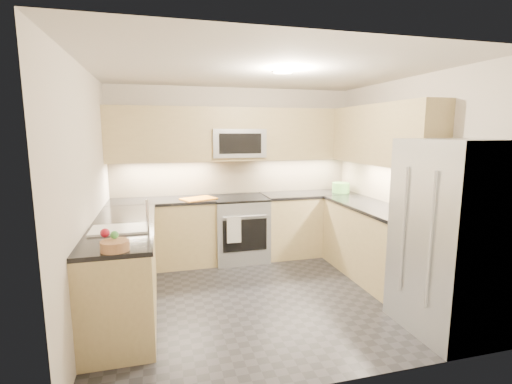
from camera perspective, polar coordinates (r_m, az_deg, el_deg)
name	(u,v)px	position (r m, az deg, el deg)	size (l,w,h in m)	color
floor	(264,295)	(4.44, 1.20, -15.53)	(3.60, 3.20, 0.00)	black
ceiling	(265,70)	(4.08, 1.32, 18.23)	(3.60, 3.20, 0.02)	beige
wall_back	(235,173)	(5.62, -3.27, 2.99)	(3.60, 0.02, 2.50)	beige
wall_front	(328,222)	(2.61, 11.06, -4.51)	(3.60, 0.02, 2.50)	beige
wall_left	(88,195)	(3.98, -24.48, -0.43)	(0.02, 3.20, 2.50)	beige
wall_right	(405,182)	(4.89, 21.98, 1.39)	(0.02, 3.20, 2.50)	beige
base_cab_back_left	(163,234)	(5.37, -14.07, -6.29)	(1.42, 0.60, 0.90)	tan
base_cab_back_right	(308,224)	(5.80, 8.06, -4.92)	(1.42, 0.60, 0.90)	tan
base_cab_right	(373,244)	(5.01, 17.61, -7.58)	(0.60, 1.70, 0.90)	tan
base_cab_peninsula	(125,270)	(4.14, -19.56, -11.23)	(0.60, 2.00, 0.90)	tan
countertop_back_left	(162,201)	(5.26, -14.27, -1.35)	(1.42, 0.63, 0.04)	black
countertop_back_right	(309,194)	(5.71, 8.17, -0.34)	(1.42, 0.63, 0.04)	black
countertop_right	(375,208)	(4.89, 17.88, -2.30)	(0.63, 1.70, 0.04)	black
countertop_peninsula	(122,226)	(4.01, -19.92, -4.92)	(0.63, 2.00, 0.04)	black
upper_cab_back	(237,134)	(5.42, -2.95, 8.85)	(3.60, 0.35, 0.75)	tan
upper_cab_right	(382,135)	(4.98, 18.84, 8.34)	(0.35, 1.95, 0.75)	tan
backsplash_back	(235,176)	(5.62, -3.25, 2.43)	(3.60, 0.01, 0.51)	#C1AF8B
backsplash_right	(383,182)	(5.26, 18.98, 1.46)	(0.01, 2.30, 0.51)	#C1AF8B
gas_range	(240,229)	(5.46, -2.50, -5.70)	(0.76, 0.65, 0.91)	#929699
range_cooktop	(240,198)	(5.36, -2.53, -0.94)	(0.76, 0.65, 0.03)	black
oven_door_glass	(245,235)	(5.15, -1.71, -6.67)	(0.62, 0.02, 0.45)	black
oven_handle	(245,217)	(5.06, -1.67, -3.79)	(0.02, 0.02, 0.60)	#B2B5BA
microwave	(237,143)	(5.40, -2.88, 7.52)	(0.76, 0.40, 0.40)	gray
microwave_door	(240,144)	(5.20, -2.41, 7.46)	(0.60, 0.01, 0.28)	black
refrigerator	(450,238)	(3.87, 27.67, -6.25)	(0.70, 0.90, 1.80)	#A0A4A8
fridge_handle_left	(430,241)	(3.49, 25.20, -6.83)	(0.02, 0.02, 1.20)	#B2B5BA
fridge_handle_right	(403,230)	(3.76, 21.68, -5.48)	(0.02, 0.02, 1.20)	#B2B5BA
sink_basin	(120,236)	(3.78, -20.21, -6.41)	(0.52, 0.38, 0.16)	white
faucet	(147,214)	(3.71, -16.38, -3.30)	(0.03, 0.03, 0.28)	silver
utensil_bowl	(341,188)	(5.82, 12.92, 0.66)	(0.26, 0.26, 0.15)	#59A848
cutting_board	(198,199)	(5.18, -8.84, -1.03)	(0.44, 0.31, 0.01)	orange
fruit_basket	(115,246)	(3.14, -20.87, -7.72)	(0.22, 0.22, 0.08)	#A3734C
fruit_apple	(105,233)	(3.25, -22.22, -5.85)	(0.07, 0.07, 0.07)	#AC1327
fruit_pear	(114,235)	(3.16, -20.96, -6.18)	(0.06, 0.06, 0.06)	green
dish_towel_check	(234,230)	(5.05, -3.41, -5.82)	(0.19, 0.02, 0.37)	silver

